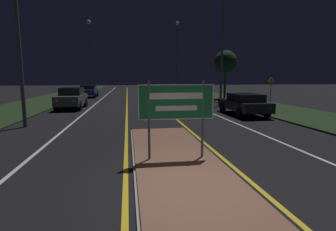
% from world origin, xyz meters
% --- Properties ---
extents(ground_plane, '(160.00, 160.00, 0.00)m').
position_xyz_m(ground_plane, '(0.00, 0.00, 0.00)').
color(ground_plane, black).
extents(median_island, '(2.43, 8.86, 0.10)m').
position_xyz_m(median_island, '(0.00, 1.98, 0.04)').
color(median_island, '#999993').
rests_on(median_island, ground_plane).
extents(verge_left, '(5.00, 100.00, 0.08)m').
position_xyz_m(verge_left, '(-9.50, 20.00, 0.04)').
color(verge_left, '#1E3319').
rests_on(verge_left, ground_plane).
extents(verge_right, '(5.00, 100.00, 0.08)m').
position_xyz_m(verge_right, '(9.50, 20.00, 0.04)').
color(verge_right, '#1E3319').
rests_on(verge_right, ground_plane).
extents(centre_line_yellow_left, '(0.12, 70.00, 0.01)m').
position_xyz_m(centre_line_yellow_left, '(-1.40, 25.00, 0.00)').
color(centre_line_yellow_left, gold).
rests_on(centre_line_yellow_left, ground_plane).
extents(centre_line_yellow_right, '(0.12, 70.00, 0.01)m').
position_xyz_m(centre_line_yellow_right, '(1.40, 25.00, 0.00)').
color(centre_line_yellow_right, gold).
rests_on(centre_line_yellow_right, ground_plane).
extents(lane_line_white_left, '(0.12, 70.00, 0.01)m').
position_xyz_m(lane_line_white_left, '(-4.20, 25.00, 0.00)').
color(lane_line_white_left, silver).
rests_on(lane_line_white_left, ground_plane).
extents(lane_line_white_right, '(0.12, 70.00, 0.01)m').
position_xyz_m(lane_line_white_right, '(4.20, 25.00, 0.00)').
color(lane_line_white_right, silver).
rests_on(lane_line_white_right, ground_plane).
extents(edge_line_white_left, '(0.10, 70.00, 0.01)m').
position_xyz_m(edge_line_white_left, '(-7.20, 25.00, 0.00)').
color(edge_line_white_left, silver).
rests_on(edge_line_white_left, ground_plane).
extents(edge_line_white_right, '(0.10, 70.00, 0.01)m').
position_xyz_m(edge_line_white_right, '(7.20, 25.00, 0.00)').
color(edge_line_white_right, silver).
rests_on(edge_line_white_right, ground_plane).
extents(highway_sign, '(2.10, 0.07, 2.17)m').
position_xyz_m(highway_sign, '(0.00, 1.97, 1.60)').
color(highway_sign, '#56565B').
rests_on(highway_sign, median_island).
extents(streetlight_left_far, '(0.63, 0.63, 10.63)m').
position_xyz_m(streetlight_left_far, '(-6.68, 35.64, 7.32)').
color(streetlight_left_far, '#56565B').
rests_on(streetlight_left_far, ground_plane).
extents(streetlight_right_near, '(0.62, 0.62, 9.14)m').
position_xyz_m(streetlight_right_near, '(6.39, 15.95, 6.41)').
color(streetlight_right_near, '#56565B').
rests_on(streetlight_right_near, ground_plane).
extents(streetlight_right_far, '(0.54, 0.54, 10.96)m').
position_xyz_m(streetlight_right_far, '(6.49, 36.30, 6.99)').
color(streetlight_right_far, '#56565B').
rests_on(streetlight_right_far, ground_plane).
extents(car_receding_0, '(1.93, 4.50, 1.35)m').
position_xyz_m(car_receding_0, '(5.94, 10.51, 0.73)').
color(car_receding_0, black).
rests_on(car_receding_0, ground_plane).
extents(car_receding_1, '(1.88, 4.35, 1.41)m').
position_xyz_m(car_receding_1, '(2.89, 17.63, 0.75)').
color(car_receding_1, navy).
rests_on(car_receding_1, ground_plane).
extents(car_approaching_0, '(1.85, 4.28, 1.60)m').
position_xyz_m(car_approaching_0, '(-5.54, 15.73, 0.84)').
color(car_approaching_0, '#4C514C').
rests_on(car_approaching_0, ground_plane).
extents(car_approaching_1, '(1.99, 4.12, 1.44)m').
position_xyz_m(car_approaching_1, '(-5.97, 27.62, 0.77)').
color(car_approaching_1, navy).
rests_on(car_approaching_1, ground_plane).
extents(warning_sign, '(0.60, 0.06, 2.33)m').
position_xyz_m(warning_sign, '(10.29, 14.91, 1.49)').
color(warning_sign, '#56565B').
rests_on(warning_sign, verge_right).
extents(roadside_palm_right, '(2.39, 2.39, 5.18)m').
position_xyz_m(roadside_palm_right, '(9.17, 22.32, 4.03)').
color(roadside_palm_right, '#4C3823').
rests_on(roadside_palm_right, verge_right).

